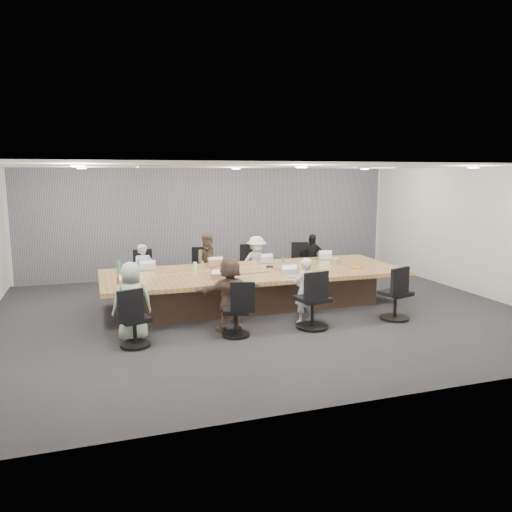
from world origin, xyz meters
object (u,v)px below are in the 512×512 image
object	(u,v)px
chair_1	(206,274)
chair_2	(252,270)
person_4	(132,301)
bottle_green_right	(283,264)
person_2	(256,263)
chair_0	(142,277)
chair_6	(312,304)
laptop_6	(293,276)
mug_brown	(119,280)
snack_packet	(356,268)
chair_5	(236,315)
laptop_2	(264,262)
bottle_clear	(195,268)
person_6	(304,291)
chair_4	(135,324)
person_3	(311,260)
laptop_3	(322,259)
canvas_bag	(335,261)
person_0	(144,272)
laptop_1	(215,265)
stapler	(290,273)
person_5	(230,294)
laptop_5	(222,281)
laptop_4	(129,287)
bottle_green_left	(119,267)
person_1	(209,264)
chair_7	(395,298)
laptop_0	(146,269)
chair_3	(305,267)

from	to	relation	value
chair_1	chair_2	bearing A→B (deg)	-160.35
person_4	bottle_green_right	world-z (taller)	person_4
person_2	chair_0	bearing A→B (deg)	160.35
chair_6	bottle_green_right	world-z (taller)	bottle_green_right
person_4	laptop_6	xyz separation A→B (m)	(3.02, 0.55, 0.10)
chair_0	mug_brown	size ratio (longest dim) A/B	6.90
snack_packet	chair_5	bearing A→B (deg)	-157.31
laptop_2	bottle_clear	xyz separation A→B (m)	(-1.70, -0.81, 0.11)
person_6	chair_5	bearing A→B (deg)	0.42
chair_4	person_3	xyz separation A→B (m)	(4.39, 3.05, 0.26)
bottle_clear	chair_4	bearing A→B (deg)	-127.64
chair_0	laptop_6	distance (m)	3.60
person_3	laptop_3	bearing A→B (deg)	-83.06
bottle_clear	canvas_bag	world-z (taller)	bottle_clear
person_2	laptop_3	xyz separation A→B (m)	(1.39, -0.55, 0.12)
person_0	bottle_clear	xyz separation A→B (m)	(0.85, -1.36, 0.27)
laptop_1	stapler	xyz separation A→B (m)	(1.15, -1.41, 0.02)
chair_1	mug_brown	xyz separation A→B (m)	(-2.03, -2.05, 0.42)
person_5	stapler	distance (m)	1.59
laptop_5	bottle_clear	bearing A→B (deg)	117.91
chair_2	laptop_1	xyz separation A→B (m)	(-1.11, -0.90, 0.35)
stapler	laptop_2	bearing A→B (deg)	112.36
person_3	laptop_6	bearing A→B (deg)	-115.58
laptop_1	laptop_4	xyz separation A→B (m)	(-1.90, -1.60, 0.00)
canvas_bag	mug_brown	bearing A→B (deg)	-173.64
chair_5	bottle_green_left	xyz separation A→B (m)	(-1.73, 2.16, 0.51)
person_2	laptop_4	distance (m)	3.70
chair_4	chair_6	distance (m)	3.02
person_1	laptop_1	distance (m)	0.55
laptop_2	person_6	size ratio (longest dim) A/B	0.24
chair_1	person_1	distance (m)	0.46
chair_6	person_4	xyz separation A→B (m)	(-3.02, 0.35, 0.21)
person_5	bottle_green_right	distance (m)	1.98
person_1	laptop_3	world-z (taller)	person_1
person_1	bottle_clear	world-z (taller)	person_1
laptop_2	laptop_1	bearing A→B (deg)	1.07
laptop_4	bottle_clear	size ratio (longest dim) A/B	1.19
mug_brown	laptop_6	bearing A→B (deg)	-8.03
chair_7	laptop_4	size ratio (longest dim) A/B	2.89
chair_5	person_4	distance (m)	1.69
person_6	bottle_green_left	xyz separation A→B (m)	(-3.12, 1.81, 0.28)
snack_packet	laptop_0	bearing A→B (deg)	162.68
snack_packet	bottle_green_right	bearing A→B (deg)	163.72
chair_1	person_4	distance (m)	3.60
chair_3	chair_4	world-z (taller)	chair_3
chair_2	canvas_bag	distance (m)	2.13
laptop_2	person_1	bearing A→B (deg)	-25.28
person_2	laptop_0	bearing A→B (deg)	-179.67
laptop_2	chair_7	bearing A→B (deg)	125.08
chair_3	chair_6	world-z (taller)	chair_6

